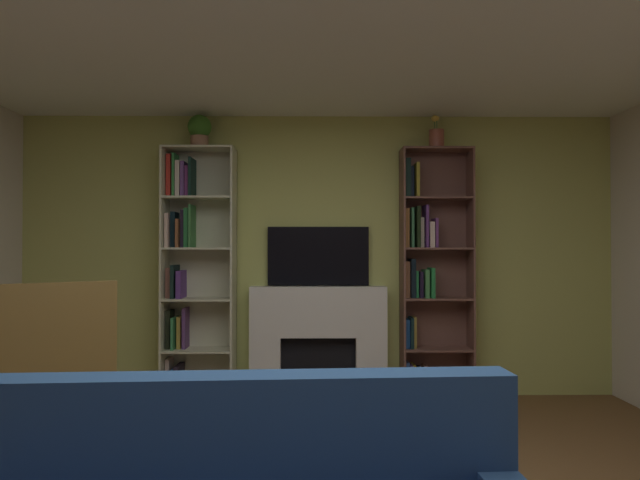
% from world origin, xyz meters
% --- Properties ---
extents(wall_back_accent, '(5.52, 0.06, 2.56)m').
position_xyz_m(wall_back_accent, '(0.00, 2.74, 1.28)').
color(wall_back_accent, '#B5BD60').
rests_on(wall_back_accent, ground_plane).
extents(fireplace, '(1.32, 0.48, 1.00)m').
position_xyz_m(fireplace, '(0.00, 2.61, 0.52)').
color(fireplace, silver).
rests_on(fireplace, ground_plane).
extents(tv, '(0.92, 0.06, 0.53)m').
position_xyz_m(tv, '(0.00, 2.68, 1.28)').
color(tv, black).
rests_on(tv, fireplace).
extents(bookshelf_left, '(0.63, 0.30, 2.24)m').
position_xyz_m(bookshelf_left, '(-1.13, 2.60, 1.15)').
color(bookshelf_left, beige).
rests_on(bookshelf_left, ground_plane).
extents(bookshelf_right, '(0.63, 0.26, 2.24)m').
position_xyz_m(bookshelf_right, '(0.99, 2.61, 1.11)').
color(bookshelf_right, brown).
rests_on(bookshelf_right, ground_plane).
extents(potted_plant, '(0.21, 0.21, 0.29)m').
position_xyz_m(potted_plant, '(-1.06, 2.56, 2.40)').
color(potted_plant, '#9F7256').
rests_on(potted_plant, bookshelf_left).
extents(vase_with_flowers, '(0.13, 0.13, 0.30)m').
position_xyz_m(vase_with_flowers, '(1.06, 2.56, 2.34)').
color(vase_with_flowers, '#964B3A').
rests_on(vase_with_flowers, bookshelf_right).
extents(armchair, '(0.88, 0.86, 1.15)m').
position_xyz_m(armchair, '(-1.61, 0.95, 0.56)').
color(armchair, brown).
rests_on(armchair, ground_plane).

